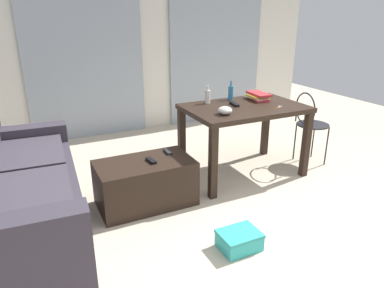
{
  "coord_description": "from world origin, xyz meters",
  "views": [
    {
      "loc": [
        -1.9,
        -1.56,
        1.72
      ],
      "look_at": [
        -0.38,
        1.54,
        0.43
      ],
      "focal_mm": 33.45,
      "sensor_mm": 36.0,
      "label": 1
    }
  ],
  "objects": [
    {
      "name": "bottle_near",
      "position": [
        -0.08,
        1.76,
        0.85
      ],
      "size": [
        0.06,
        0.06,
        0.19
      ],
      "color": "beige",
      "rests_on": "craft_table"
    },
    {
      "name": "tv_remote_on_table",
      "position": [
        0.13,
        1.56,
        0.79
      ],
      "size": [
        0.07,
        0.18,
        0.02
      ],
      "primitive_type": "cube",
      "rotation": [
        0.0,
        0.0,
        -0.17
      ],
      "color": "black",
      "rests_on": "craft_table"
    },
    {
      "name": "bottle_far",
      "position": [
        0.23,
        1.79,
        0.86
      ],
      "size": [
        0.06,
        0.06,
        0.21
      ],
      "color": "teal",
      "rests_on": "craft_table"
    },
    {
      "name": "wire_chair",
      "position": [
        1.06,
        1.4,
        0.54
      ],
      "size": [
        0.37,
        0.39,
        0.86
      ],
      "color": "black",
      "rests_on": "ground"
    },
    {
      "name": "bowl",
      "position": [
        -0.14,
        1.3,
        0.81
      ],
      "size": [
        0.14,
        0.14,
        0.08
      ],
      "primitive_type": "ellipsoid",
      "color": "beige",
      "rests_on": "craft_table"
    },
    {
      "name": "wall_back",
      "position": [
        0.0,
        3.6,
        1.29
      ],
      "size": [
        5.34,
        0.1,
        2.59
      ],
      "primitive_type": "cube",
      "color": "silver",
      "rests_on": "ground"
    },
    {
      "name": "book_stack",
      "position": [
        0.51,
        1.66,
        0.82
      ],
      "size": [
        0.2,
        0.31,
        0.08
      ],
      "color": "red",
      "rests_on": "craft_table"
    },
    {
      "name": "craft_table",
      "position": [
        0.22,
        1.49,
        0.66
      ],
      "size": [
        1.25,
        0.81,
        0.77
      ],
      "color": "black",
      "rests_on": "ground"
    },
    {
      "name": "shoebox",
      "position": [
        -0.56,
        0.35,
        0.07
      ],
      "size": [
        0.31,
        0.24,
        0.14
      ],
      "color": "#33B2AD",
      "rests_on": "ground"
    },
    {
      "name": "tv_remote_secondary",
      "position": [
        -0.7,
        1.42,
        0.44
      ],
      "size": [
        0.05,
        0.14,
        0.02
      ],
      "primitive_type": "cube",
      "rotation": [
        0.0,
        0.0,
        -0.05
      ],
      "color": "#232326",
      "rests_on": "coffee_table"
    },
    {
      "name": "ground_plane",
      "position": [
        0.0,
        1.4,
        0.0
      ],
      "size": [
        8.65,
        8.65,
        0.0
      ],
      "primitive_type": "plane",
      "color": "beige"
    },
    {
      "name": "tv_remote_primary",
      "position": [
        -0.92,
        1.28,
        0.44
      ],
      "size": [
        0.06,
        0.15,
        0.02
      ],
      "primitive_type": "cube",
      "rotation": [
        0.0,
        0.0,
        0.13
      ],
      "color": "black",
      "rests_on": "coffee_table"
    },
    {
      "name": "couch",
      "position": [
        -2.01,
        1.39,
        0.3
      ],
      "size": [
        0.94,
        2.09,
        0.74
      ],
      "color": "#38333D",
      "rests_on": "ground"
    },
    {
      "name": "curtains",
      "position": [
        0.0,
        3.52,
        1.14
      ],
      "size": [
        3.65,
        0.03,
        2.28
      ],
      "color": "#99A3AD",
      "rests_on": "ground"
    },
    {
      "name": "coffee_table",
      "position": [
        -0.97,
        1.31,
        0.21
      ],
      "size": [
        0.88,
        0.51,
        0.43
      ],
      "color": "black",
      "rests_on": "ground"
    },
    {
      "name": "scissors",
      "position": [
        0.5,
        1.28,
        0.78
      ],
      "size": [
        0.1,
        0.09,
        0.0
      ],
      "color": "#9EA0A5",
      "rests_on": "craft_table"
    }
  ]
}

